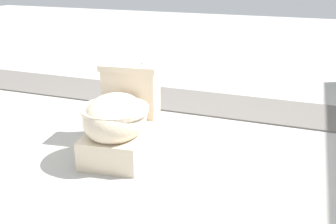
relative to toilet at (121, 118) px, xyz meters
name	(u,v)px	position (x,y,z in m)	size (l,w,h in m)	color
ground_plane	(135,161)	(0.09, 0.12, -0.22)	(14.00, 14.00, 0.00)	#A8A59E
gravel_strip	(250,108)	(-1.03, 0.62, -0.21)	(0.56, 8.00, 0.01)	#605B56
toilet	(121,118)	(0.00, 0.00, 0.00)	(0.67, 0.45, 0.52)	beige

